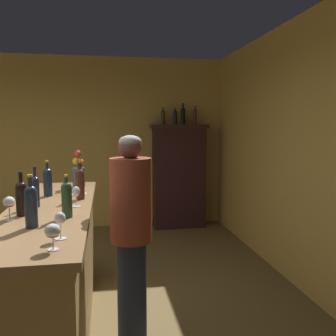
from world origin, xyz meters
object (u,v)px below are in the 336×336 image
at_px(display_cabinet, 179,174).
at_px(flower_arrangement, 78,172).
at_px(display_bottle_left, 163,117).
at_px(wine_glass_mid, 53,232).
at_px(wine_bottle_pinot, 67,198).
at_px(wine_bottle_merlot, 35,190).
at_px(cheese_plate, 78,194).
at_px(bar_counter, 53,271).
at_px(display_bottle_midleft, 175,117).
at_px(wine_glass_spare, 76,192).
at_px(display_bottle_center, 183,115).
at_px(wine_bottle_rose, 80,182).
at_px(display_bottle_midright, 195,116).
at_px(bartender, 131,230).
at_px(wine_bottle_chardonnay, 48,181).
at_px(wine_bottle_riesling, 31,204).
at_px(wine_bottle_malbec, 21,197).
at_px(wine_glass_rear, 9,203).

relative_size(display_cabinet, flower_arrangement, 4.52).
bearing_deg(display_bottle_left, wine_glass_mid, -106.70).
bearing_deg(wine_bottle_pinot, wine_bottle_merlot, 126.03).
bearing_deg(cheese_plate, bar_counter, -110.62).
bearing_deg(wine_bottle_merlot, display_bottle_midleft, 60.51).
height_order(wine_glass_spare, display_bottle_midleft, display_bottle_midleft).
bearing_deg(flower_arrangement, wine_bottle_pinot, -89.36).
distance_m(display_bottle_left, display_bottle_center, 0.33).
distance_m(wine_bottle_rose, display_bottle_left, 3.03).
bearing_deg(display_bottle_midright, wine_bottle_merlot, -124.16).
relative_size(display_bottle_midright, bartender, 0.20).
bearing_deg(wine_bottle_pinot, wine_glass_mid, -90.22).
bearing_deg(wine_bottle_pinot, display_bottle_midright, 62.54).
distance_m(display_cabinet, wine_bottle_pinot, 3.67).
distance_m(display_cabinet, wine_glass_mid, 4.30).
distance_m(wine_bottle_chardonnay, wine_bottle_merlot, 0.45).
bearing_deg(display_bottle_center, display_bottle_midleft, 180.00).
bearing_deg(display_bottle_center, wine_bottle_merlot, -121.40).
bearing_deg(wine_bottle_riesling, wine_bottle_rose, 74.38).
bearing_deg(wine_glass_spare, display_bottle_center, 63.49).
bearing_deg(display_cabinet, wine_bottle_riesling, -114.95).
bearing_deg(wine_bottle_pinot, cheese_plate, 89.27).
bearing_deg(cheese_plate, flower_arrangement, 93.00).
height_order(wine_glass_spare, display_bottle_left, display_bottle_left).
distance_m(cheese_plate, bartender, 0.82).
bearing_deg(display_bottle_left, display_bottle_midleft, 0.00).
distance_m(wine_bottle_riesling, display_bottle_left, 3.89).
relative_size(wine_bottle_riesling, display_bottle_center, 0.96).
relative_size(wine_bottle_chardonnay, wine_glass_spare, 2.00).
distance_m(wine_bottle_malbec, bartender, 0.83).
distance_m(bar_counter, wine_bottle_rose, 0.76).
height_order(wine_bottle_riesling, flower_arrangement, flower_arrangement).
bearing_deg(wine_bottle_malbec, cheese_plate, 65.52).
xyz_separation_m(display_cabinet, wine_glass_rear, (-1.85, -3.37, 0.29)).
distance_m(wine_glass_rear, display_bottle_midright, 4.04).
bearing_deg(wine_glass_mid, bar_counter, 98.97).
relative_size(cheese_plate, display_bottle_midleft, 0.59).
bearing_deg(display_bottle_midleft, wine_bottle_rose, -116.50).
bearing_deg(display_bottle_midright, display_bottle_midleft, 180.00).
bearing_deg(cheese_plate, wine_bottle_rose, -80.12).
xyz_separation_m(display_cabinet, display_bottle_midleft, (-0.07, 0.00, 0.96)).
relative_size(display_cabinet, wine_bottle_riesling, 5.17).
relative_size(wine_bottle_rose, cheese_plate, 1.92).
bearing_deg(wine_glass_spare, display_cabinet, 64.52).
distance_m(wine_bottle_rose, display_bottle_center, 3.18).
relative_size(wine_bottle_riesling, wine_bottle_merlot, 1.05).
height_order(display_cabinet, wine_bottle_chardonnay, display_cabinet).
bearing_deg(wine_bottle_pinot, display_bottle_left, 70.22).
bearing_deg(wine_bottle_rose, display_cabinet, 62.38).
height_order(bar_counter, display_bottle_left, display_bottle_left).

